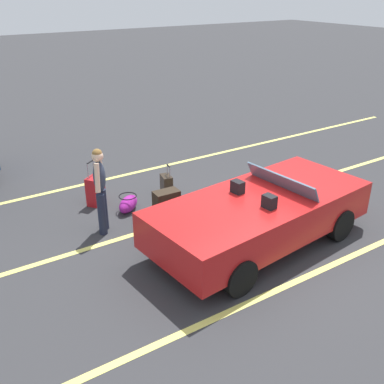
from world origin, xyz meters
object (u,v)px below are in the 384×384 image
suitcase_medium_bright (95,190)px  duffel_bag (128,204)px  convertible_car (268,211)px  suitcase_large_black (167,209)px  suitcase_small_carryon (167,186)px  traveler_person (100,186)px

suitcase_medium_bright → duffel_bag: 0.81m
convertible_car → suitcase_large_black: (-1.27, 1.42, -0.22)m
convertible_car → suitcase_medium_bright: 3.71m
convertible_car → suitcase_small_carryon: convertible_car is taller
suitcase_small_carryon → traveler_person: size_ratio=0.45×
suitcase_large_black → convertible_car: bearing=43.9°
duffel_bag → convertible_car: bearing=-56.1°
suitcase_large_black → suitcase_medium_bright: bearing=-152.3°
suitcase_medium_bright → duffel_bag: bearing=-3.0°
suitcase_large_black → suitcase_small_carryon: bearing=152.8°
duffel_bag → traveler_person: (-0.75, -0.52, 0.77)m
duffel_bag → suitcase_medium_bright: bearing=123.4°
duffel_bag → suitcase_small_carryon: bearing=8.3°
traveler_person → suitcase_large_black: bearing=7.1°
suitcase_small_carryon → duffel_bag: (-1.00, -0.14, -0.09)m
duffel_bag → traveler_person: size_ratio=0.41×
convertible_car → suitcase_large_black: size_ratio=5.81×
convertible_car → duffel_bag: size_ratio=6.36×
convertible_car → suitcase_medium_bright: bearing=117.9°
suitcase_medium_bright → suitcase_large_black: bearing=-10.9°
suitcase_large_black → duffel_bag: bearing=-158.2°
suitcase_large_black → suitcase_medium_bright: (-0.79, 1.65, -0.05)m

